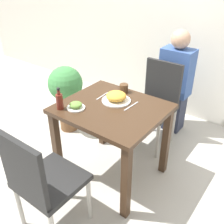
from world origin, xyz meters
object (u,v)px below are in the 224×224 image
(chair_near, at_px, (41,180))
(chair_far, at_px, (156,100))
(food_plate, at_px, (116,97))
(sauce_bottle, at_px, (60,101))
(drink_cup, at_px, (124,88))
(potted_plant_left, at_px, (66,90))
(side_plate, at_px, (76,106))
(person_figure, at_px, (175,83))

(chair_near, height_order, chair_far, same)
(food_plate, distance_m, sauce_bottle, 0.48)
(chair_near, xyz_separation_m, drink_cup, (-0.06, 1.05, 0.26))
(sauce_bottle, xyz_separation_m, potted_plant_left, (-0.56, 0.59, -0.29))
(food_plate, xyz_separation_m, sauce_bottle, (-0.29, -0.38, 0.04))
(chair_near, relative_size, drink_cup, 11.55)
(potted_plant_left, bearing_deg, drink_cup, -1.60)
(side_plate, relative_size, potted_plant_left, 0.19)
(drink_cup, relative_size, potted_plant_left, 0.10)
(food_plate, relative_size, sauce_bottle, 1.30)
(sauce_bottle, xyz_separation_m, person_figure, (0.40, 1.34, -0.22))
(chair_far, height_order, person_figure, person_figure)
(food_plate, bearing_deg, potted_plant_left, 166.27)
(side_plate, bearing_deg, sauce_bottle, -140.92)
(potted_plant_left, bearing_deg, chair_near, -51.34)
(food_plate, height_order, sauce_bottle, sauce_bottle)
(chair_near, bearing_deg, chair_far, -92.41)
(chair_near, relative_size, food_plate, 3.60)
(side_plate, height_order, person_figure, person_figure)
(potted_plant_left, bearing_deg, sauce_bottle, -46.26)
(chair_far, distance_m, potted_plant_left, 1.01)
(drink_cup, bearing_deg, person_figure, 78.39)
(food_plate, relative_size, person_figure, 0.21)
(chair_far, bearing_deg, potted_plant_left, -156.14)
(potted_plant_left, bearing_deg, person_figure, 38.35)
(food_plate, bearing_deg, drink_cup, 104.91)
(food_plate, bearing_deg, chair_near, -89.10)
(side_plate, xyz_separation_m, person_figure, (0.30, 1.26, -0.17))
(chair_far, relative_size, person_figure, 0.76)
(potted_plant_left, xyz_separation_m, person_figure, (0.96, 0.76, 0.07))
(drink_cup, distance_m, potted_plant_left, 0.84)
(chair_near, bearing_deg, food_plate, -89.10)
(side_plate, height_order, potted_plant_left, side_plate)
(drink_cup, xyz_separation_m, potted_plant_left, (-0.80, 0.02, -0.25))
(chair_far, relative_size, sauce_bottle, 4.67)
(sauce_bottle, height_order, person_figure, person_figure)
(side_plate, distance_m, potted_plant_left, 0.86)
(chair_near, relative_size, person_figure, 0.76)
(sauce_bottle, distance_m, person_figure, 1.42)
(drink_cup, xyz_separation_m, sauce_bottle, (-0.24, -0.56, 0.04))
(person_figure, bearing_deg, side_plate, -103.32)
(chair_far, height_order, food_plate, chair_far)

